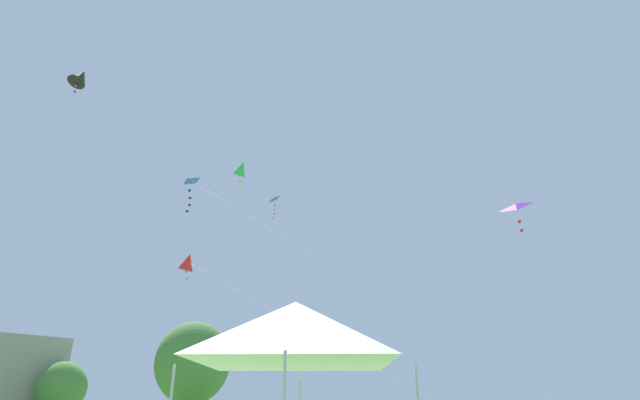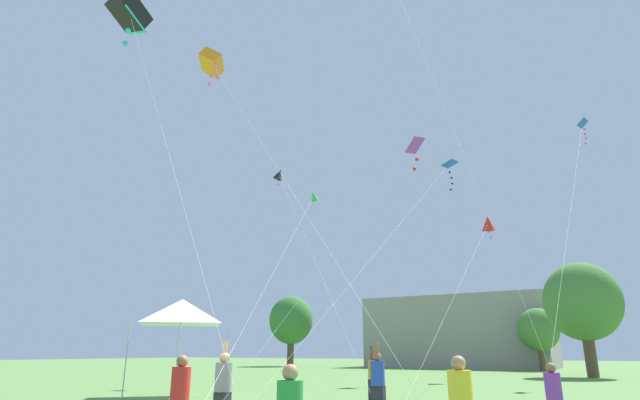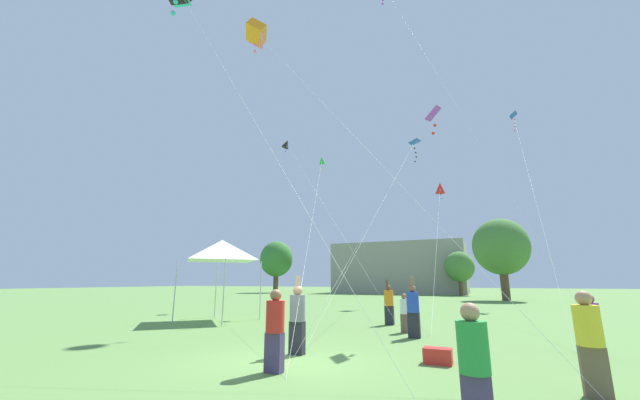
# 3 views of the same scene
# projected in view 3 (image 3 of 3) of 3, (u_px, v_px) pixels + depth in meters

# --- Properties ---
(ground_plane) EXTENTS (220.00, 220.00, 0.00)m
(ground_plane) POSITION_uv_depth(u_px,v_px,m) (289.00, 361.00, 8.97)
(ground_plane) COLOR #5B8442
(distant_building) EXTENTS (21.01, 9.73, 8.16)m
(distant_building) POSITION_uv_depth(u_px,v_px,m) (400.00, 268.00, 59.73)
(distant_building) COLOR gray
(distant_building) RESTS_ON ground
(tree_far_centre) EXTENTS (5.88, 5.29, 8.87)m
(tree_far_centre) POSITION_uv_depth(u_px,v_px,m) (387.00, 259.00, 62.05)
(tree_far_centre) COLOR brown
(tree_far_centre) RESTS_ON ground
(tree_far_right) EXTENTS (5.92, 5.33, 8.93)m
(tree_far_right) POSITION_uv_depth(u_px,v_px,m) (276.00, 259.00, 63.23)
(tree_far_right) COLOR brown
(tree_far_right) RESTS_ON ground
(tree_near_right) EXTENTS (5.66, 5.10, 8.54)m
(tree_near_right) POSITION_uv_depth(u_px,v_px,m) (501.00, 247.00, 37.89)
(tree_near_right) COLOR brown
(tree_near_right) RESTS_ON ground
(tree_far_left) EXTENTS (4.04, 3.63, 6.09)m
(tree_far_left) POSITION_uv_depth(u_px,v_px,m) (459.00, 267.00, 50.20)
(tree_far_left) COLOR brown
(tree_far_left) RESTS_ON ground
(festival_tent) EXTENTS (3.33, 3.33, 4.09)m
(festival_tent) POSITION_uv_depth(u_px,v_px,m) (222.00, 250.00, 18.70)
(festival_tent) COLOR #B7B7BC
(festival_tent) RESTS_ON ground
(cooler_box) EXTENTS (0.66, 0.41, 0.37)m
(cooler_box) POSITION_uv_depth(u_px,v_px,m) (438.00, 356.00, 8.69)
(cooler_box) COLOR red
(cooler_box) RESTS_ON ground
(person_white_shirt) EXTENTS (0.35, 0.35, 1.49)m
(person_white_shirt) POSITION_uv_depth(u_px,v_px,m) (405.00, 311.00, 14.07)
(person_white_shirt) COLOR brown
(person_white_shirt) RESTS_ON ground
(person_green_shirt) EXTENTS (0.40, 0.40, 1.68)m
(person_green_shirt) POSITION_uv_depth(u_px,v_px,m) (474.00, 364.00, 4.65)
(person_green_shirt) COLOR #473860
(person_green_shirt) RESTS_ON ground
(person_red_shirt) EXTENTS (0.42, 0.42, 1.79)m
(person_red_shirt) POSITION_uv_depth(u_px,v_px,m) (275.00, 327.00, 8.04)
(person_red_shirt) COLOR #473860
(person_red_shirt) RESTS_ON ground
(person_purple_shirt) EXTENTS (0.38, 0.38, 1.60)m
(person_purple_shirt) POSITION_uv_depth(u_px,v_px,m) (593.00, 322.00, 9.77)
(person_purple_shirt) COLOR #473860
(person_purple_shirt) RESTS_ON ground
(person_grey_shirt) EXTENTS (0.44, 0.44, 2.12)m
(person_grey_shirt) POSITION_uv_depth(u_px,v_px,m) (297.00, 315.00, 9.98)
(person_grey_shirt) COLOR #282833
(person_grey_shirt) RESTS_ON ground
(person_orange_shirt) EXTENTS (0.42, 0.42, 2.07)m
(person_orange_shirt) POSITION_uv_depth(u_px,v_px,m) (389.00, 302.00, 16.58)
(person_orange_shirt) COLOR #282833
(person_orange_shirt) RESTS_ON ground
(person_yellow_shirt) EXTENTS (0.43, 0.43, 1.80)m
(person_yellow_shirt) POSITION_uv_depth(u_px,v_px,m) (590.00, 339.00, 6.31)
(person_yellow_shirt) COLOR brown
(person_yellow_shirt) RESTS_ON ground
(person_blue_shirt) EXTENTS (0.44, 0.44, 2.12)m
(person_blue_shirt) POSITION_uv_depth(u_px,v_px,m) (413.00, 308.00, 12.82)
(person_blue_shirt) COLOR #282833
(person_blue_shirt) RESTS_ON ground
(kite_orange_box_1) EXTENTS (10.77, 4.45, 13.53)m
(kite_orange_box_1) POSITION_uv_depth(u_px,v_px,m) (256.00, 33.00, 16.19)
(kite_orange_box_1) COLOR silver
(kite_orange_box_1) RESTS_ON ground
(kite_purple_delta_3) EXTENTS (3.29, 8.07, 9.54)m
(kite_purple_delta_3) POSITION_uv_depth(u_px,v_px,m) (431.00, 114.00, 15.72)
(kite_purple_delta_3) COLOR silver
(kite_purple_delta_3) RESTS_ON ground
(kite_red_diamond_4) EXTENTS (2.02, 22.86, 11.65)m
(kite_red_diamond_4) POSITION_uv_depth(u_px,v_px,m) (440.00, 188.00, 35.12)
(kite_red_diamond_4) COLOR silver
(kite_red_diamond_4) RESTS_ON ground
(kite_black_diamond_5) EXTENTS (11.64, 9.99, 13.83)m
(kite_black_diamond_5) POSITION_uv_depth(u_px,v_px,m) (286.00, 144.00, 30.35)
(kite_black_diamond_5) COLOR silver
(kite_black_diamond_5) RESTS_ON ground
(kite_green_diamond_6) EXTENTS (5.97, 14.85, 10.51)m
(kite_green_diamond_6) POSITION_uv_depth(u_px,v_px,m) (322.00, 161.00, 24.55)
(kite_green_diamond_6) COLOR silver
(kite_green_diamond_6) RESTS_ON ground
(kite_blue_delta_7) EXTENTS (1.31, 24.09, 15.52)m
(kite_blue_delta_7) POSITION_uv_depth(u_px,v_px,m) (414.00, 143.00, 34.32)
(kite_blue_delta_7) COLOR silver
(kite_blue_delta_7) RESTS_ON ground
(kite_blue_delta_8) EXTENTS (2.09, 24.01, 17.85)m
(kite_blue_delta_8) POSITION_uv_depth(u_px,v_px,m) (513.00, 117.00, 33.81)
(kite_blue_delta_8) COLOR silver
(kite_blue_delta_8) RESTS_ON ground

